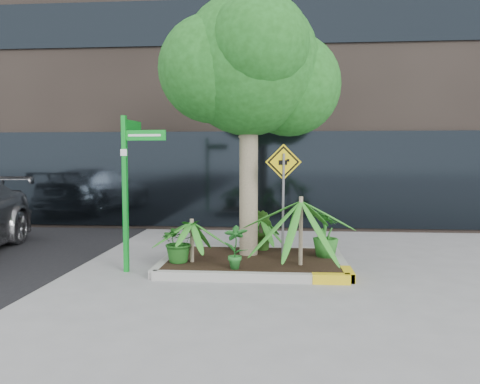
{
  "coord_description": "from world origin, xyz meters",
  "views": [
    {
      "loc": [
        0.65,
        -8.2,
        2.02
      ],
      "look_at": [
        -0.04,
        0.2,
        1.38
      ],
      "focal_mm": 35.0,
      "sensor_mm": 36.0,
      "label": 1
    }
  ],
  "objects": [
    {
      "name": "ground",
      "position": [
        0.0,
        0.0,
        0.0
      ],
      "size": [
        80.0,
        80.0,
        0.0
      ],
      "primitive_type": "plane",
      "color": "gray",
      "rests_on": "ground"
    },
    {
      "name": "planter",
      "position": [
        0.23,
        0.27,
        0.1
      ],
      "size": [
        3.35,
        2.36,
        0.15
      ],
      "color": "#9E9E99",
      "rests_on": "ground"
    },
    {
      "name": "tree",
      "position": [
        0.09,
        0.67,
        3.72
      ],
      "size": [
        3.4,
        3.01,
        5.1
      ],
      "color": "tan",
      "rests_on": "ground"
    },
    {
      "name": "palm_front",
      "position": [
        1.04,
        -0.17,
        1.26
      ],
      "size": [
        1.33,
        1.33,
        1.48
      ],
      "color": "tan",
      "rests_on": "ground"
    },
    {
      "name": "palm_left",
      "position": [
        -0.87,
        -0.09,
        0.87
      ],
      "size": [
        0.86,
        0.86,
        0.96
      ],
      "color": "tan",
      "rests_on": "ground"
    },
    {
      "name": "palm_back",
      "position": [
        0.31,
        1.05,
        0.8
      ],
      "size": [
        0.78,
        0.78,
        0.87
      ],
      "color": "tan",
      "rests_on": "ground"
    },
    {
      "name": "shrub_a",
      "position": [
        -1.09,
        -0.13,
        0.53
      ],
      "size": [
        0.96,
        0.96,
        0.76
      ],
      "primitive_type": "imported",
      "rotation": [
        0.0,
        0.0,
        0.67
      ],
      "color": "#1C5919",
      "rests_on": "planter"
    },
    {
      "name": "shrub_b",
      "position": [
        1.54,
        0.54,
        0.58
      ],
      "size": [
        0.67,
        0.67,
        0.86
      ],
      "primitive_type": "imported",
      "rotation": [
        0.0,
        0.0,
        2.17
      ],
      "color": "#257021",
      "rests_on": "planter"
    },
    {
      "name": "shrub_c",
      "position": [
        -0.05,
        -0.55,
        0.53
      ],
      "size": [
        0.48,
        0.48,
        0.75
      ],
      "primitive_type": "imported",
      "rotation": [
        0.0,
        0.0,
        3.39
      ],
      "color": "#216C26",
      "rests_on": "planter"
    },
    {
      "name": "shrub_d",
      "position": [
        0.36,
        1.05,
        0.56
      ],
      "size": [
        0.61,
        0.61,
        0.82
      ],
      "primitive_type": "imported",
      "rotation": [
        0.0,
        0.0,
        5.2
      ],
      "color": "#2B5C1A",
      "rests_on": "planter"
    },
    {
      "name": "street_sign_post",
      "position": [
        -1.94,
        -0.25,
        1.68
      ],
      "size": [
        0.81,
        0.83,
        2.72
      ],
      "rotation": [
        0.0,
        0.0,
        -0.09
      ],
      "color": "#0D9824",
      "rests_on": "ground"
    },
    {
      "name": "cattle_sign",
      "position": [
        0.74,
        0.18,
        1.57
      ],
      "size": [
        0.64,
        0.16,
        2.1
      ],
      "rotation": [
        0.0,
        0.0,
        0.1
      ],
      "color": "slate",
      "rests_on": "ground"
    }
  ]
}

